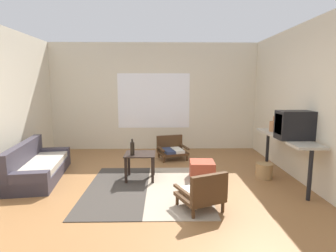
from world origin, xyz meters
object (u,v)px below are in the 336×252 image
object	(u,v)px
armchair_striped_foreground	(202,193)
ottoman_orange	(202,170)
crt_television	(295,125)
wicker_basket	(264,171)
armchair_by_window	(172,149)
console_shelf	(286,141)
clay_vase	(275,126)
coffee_table	(140,160)
glass_bottle	(132,148)
couch	(38,167)

from	to	relation	value
armchair_striped_foreground	ottoman_orange	bearing A→B (deg)	82.05
crt_television	wicker_basket	size ratio (longest dim) A/B	1.85
armchair_by_window	ottoman_orange	world-z (taller)	armchair_by_window
ottoman_orange	console_shelf	distance (m)	1.53
armchair_striped_foreground	clay_vase	bearing A→B (deg)	44.98
ottoman_orange	coffee_table	bearing A→B (deg)	179.76
glass_bottle	coffee_table	bearing A→B (deg)	39.60
armchair_striped_foreground	console_shelf	world-z (taller)	console_shelf
coffee_table	glass_bottle	world-z (taller)	glass_bottle
coffee_table	armchair_by_window	size ratio (longest dim) A/B	0.73
armchair_striped_foreground	armchair_by_window	bearing A→B (deg)	97.02
couch	clay_vase	distance (m)	4.42
couch	crt_television	world-z (taller)	crt_television
couch	glass_bottle	size ratio (longest dim) A/B	6.54
console_shelf	wicker_basket	xyz separation A→B (m)	(-0.30, 0.15, -0.58)
clay_vase	armchair_striped_foreground	bearing A→B (deg)	-135.02
wicker_basket	ottoman_orange	bearing A→B (deg)	-179.18
coffee_table	armchair_striped_foreground	world-z (taller)	armchair_striped_foreground
armchair_striped_foreground	crt_television	size ratio (longest dim) A/B	1.28
console_shelf	wicker_basket	size ratio (longest dim) A/B	5.85
ottoman_orange	glass_bottle	size ratio (longest dim) A/B	1.51
crt_television	armchair_by_window	bearing A→B (deg)	137.07
armchair_by_window	armchair_striped_foreground	bearing A→B (deg)	-82.98
armchair_striped_foreground	ottoman_orange	distance (m)	1.25
armchair_striped_foreground	console_shelf	xyz separation A→B (m)	(1.59, 1.11, 0.46)
armchair_by_window	crt_television	xyz separation A→B (m)	(1.91, -1.78, 0.80)
crt_television	armchair_striped_foreground	bearing A→B (deg)	-152.10
couch	ottoman_orange	bearing A→B (deg)	-1.73
console_shelf	glass_bottle	size ratio (longest dim) A/B	6.15
armchair_by_window	clay_vase	size ratio (longest dim) A/B	2.58
armchair_by_window	crt_television	size ratio (longest dim) A/B	1.33
armchair_by_window	ottoman_orange	size ratio (longest dim) A/B	1.72
couch	console_shelf	xyz separation A→B (m)	(4.35, -0.22, 0.51)
wicker_basket	glass_bottle	bearing A→B (deg)	-177.26
couch	coffee_table	world-z (taller)	couch
ottoman_orange	console_shelf	world-z (taller)	console_shelf
crt_television	clay_vase	world-z (taller)	crt_television
armchair_striped_foreground	wicker_basket	bearing A→B (deg)	44.10
console_shelf	clay_vase	xyz separation A→B (m)	(0.00, 0.48, 0.19)
console_shelf	crt_television	bearing A→B (deg)	-90.68
crt_television	wicker_basket	distance (m)	1.02
armchair_striped_foreground	crt_television	world-z (taller)	crt_television
coffee_table	console_shelf	bearing A→B (deg)	-3.06
coffee_table	crt_television	bearing A→B (deg)	-9.05
coffee_table	console_shelf	distance (m)	2.54
armchair_by_window	ottoman_orange	xyz separation A→B (m)	(0.49, -1.38, -0.07)
couch	wicker_basket	xyz separation A→B (m)	(4.06, -0.07, -0.07)
armchair_striped_foreground	glass_bottle	bearing A→B (deg)	132.49
ottoman_orange	clay_vase	distance (m)	1.64
glass_bottle	wicker_basket	bearing A→B (deg)	2.74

